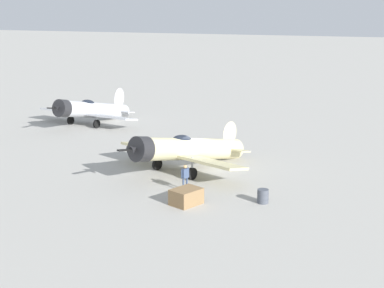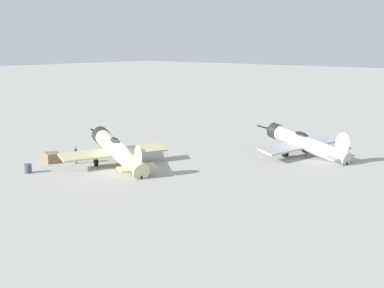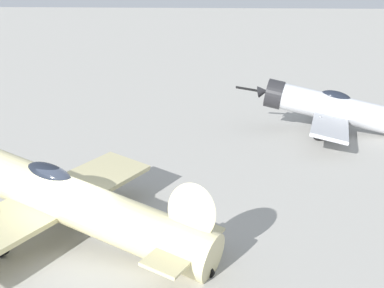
{
  "view_description": "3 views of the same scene",
  "coord_description": "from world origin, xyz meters",
  "px_view_note": "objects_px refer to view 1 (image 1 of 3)",
  "views": [
    {
      "loc": [
        15.25,
        -33.99,
        10.76
      ],
      "look_at": [
        -0.0,
        0.0,
        1.8
      ],
      "focal_mm": 52.62,
      "sensor_mm": 36.0,
      "label": 1
    },
    {
      "loc": [
        30.98,
        35.34,
        11.2
      ],
      "look_at": [
        -6.64,
        2.91,
        1.6
      ],
      "focal_mm": 49.39,
      "sensor_mm": 36.0,
      "label": 2
    },
    {
      "loc": [
        15.67,
        5.51,
        8.0
      ],
      "look_at": [
        -6.64,
        2.91,
        1.6
      ],
      "focal_mm": 51.99,
      "sensor_mm": 36.0,
      "label": 3
    }
  ],
  "objects_px": {
    "equipment_crate": "(186,197)",
    "fuel_drum": "(263,196)",
    "ground_crew_mechanic": "(185,175)",
    "airplane_mid_apron": "(91,110)",
    "airplane_foreground": "(187,149)"
  },
  "relations": [
    {
      "from": "equipment_crate",
      "to": "fuel_drum",
      "type": "height_order",
      "value": "equipment_crate"
    },
    {
      "from": "ground_crew_mechanic",
      "to": "equipment_crate",
      "type": "distance_m",
      "value": 2.5
    },
    {
      "from": "equipment_crate",
      "to": "ground_crew_mechanic",
      "type": "bearing_deg",
      "value": 116.28
    },
    {
      "from": "airplane_mid_apron",
      "to": "ground_crew_mechanic",
      "type": "xyz_separation_m",
      "value": [
        16.71,
        -14.73,
        -0.38
      ]
    },
    {
      "from": "airplane_mid_apron",
      "to": "ground_crew_mechanic",
      "type": "height_order",
      "value": "airplane_mid_apron"
    },
    {
      "from": "equipment_crate",
      "to": "airplane_foreground",
      "type": "bearing_deg",
      "value": 114.35
    },
    {
      "from": "airplane_mid_apron",
      "to": "fuel_drum",
      "type": "relative_size",
      "value": 13.78
    },
    {
      "from": "ground_crew_mechanic",
      "to": "fuel_drum",
      "type": "distance_m",
      "value": 5.01
    },
    {
      "from": "ground_crew_mechanic",
      "to": "fuel_drum",
      "type": "xyz_separation_m",
      "value": [
        4.97,
        -0.2,
        -0.58
      ]
    },
    {
      "from": "airplane_mid_apron",
      "to": "airplane_foreground",
      "type": "bearing_deg",
      "value": 62.27
    },
    {
      "from": "airplane_foreground",
      "to": "fuel_drum",
      "type": "xyz_separation_m",
      "value": [
        6.67,
        -4.15,
        -1.11
      ]
    },
    {
      "from": "ground_crew_mechanic",
      "to": "equipment_crate",
      "type": "relative_size",
      "value": 0.82
    },
    {
      "from": "airplane_mid_apron",
      "to": "ground_crew_mechanic",
      "type": "distance_m",
      "value": 22.28
    },
    {
      "from": "airplane_mid_apron",
      "to": "fuel_drum",
      "type": "distance_m",
      "value": 26.34
    },
    {
      "from": "airplane_mid_apron",
      "to": "fuel_drum",
      "type": "bearing_deg",
      "value": 63.39
    }
  ]
}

